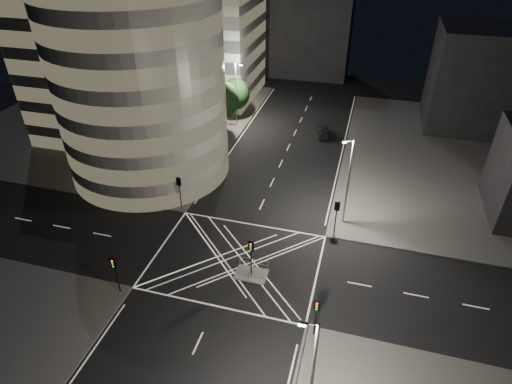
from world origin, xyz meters
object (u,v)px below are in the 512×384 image
(central_island, at_px, (251,274))
(traffic_signal_nr, at_px, (316,311))
(street_lamp_left_far, at_px, (236,93))
(traffic_signal_fl, at_px, (179,187))
(traffic_signal_fr, at_px, (337,212))
(street_lamp_right_near, at_px, (312,374))
(sedan, at_px, (323,132))
(street_lamp_left_near, at_px, (190,145))
(traffic_signal_nl, at_px, (115,269))
(traffic_signal_island, at_px, (251,252))
(street_lamp_right_far, at_px, (348,180))

(central_island, height_order, traffic_signal_nr, traffic_signal_nr)
(street_lamp_left_far, bearing_deg, traffic_signal_fl, -88.43)
(traffic_signal_fr, relative_size, street_lamp_right_near, 0.40)
(central_island, xyz_separation_m, sedan, (2.27, 31.64, 0.60))
(street_lamp_left_far, bearing_deg, street_lamp_left_near, -90.00)
(traffic_signal_fr, height_order, street_lamp_right_near, street_lamp_right_near)
(traffic_signal_fr, relative_size, street_lamp_left_far, 0.40)
(traffic_signal_fr, bearing_deg, traffic_signal_fl, 180.00)
(central_island, bearing_deg, traffic_signal_fr, 50.67)
(traffic_signal_nl, relative_size, traffic_signal_fr, 1.00)
(traffic_signal_nr, relative_size, traffic_signal_island, 1.00)
(traffic_signal_fl, distance_m, traffic_signal_island, 13.62)
(traffic_signal_fr, height_order, traffic_signal_island, same)
(street_lamp_left_far, bearing_deg, traffic_signal_nr, -63.64)
(traffic_signal_nr, relative_size, street_lamp_right_far, 0.40)
(traffic_signal_fl, relative_size, traffic_signal_fr, 1.00)
(traffic_signal_nr, xyz_separation_m, street_lamp_right_near, (0.64, -7.20, 2.63))
(central_island, bearing_deg, traffic_signal_fl, 142.46)
(traffic_signal_nl, xyz_separation_m, street_lamp_right_far, (18.24, 15.80, 2.63))
(traffic_signal_nr, distance_m, sedan, 37.29)
(traffic_signal_island, relative_size, street_lamp_right_far, 0.40)
(traffic_signal_nr, relative_size, sedan, 0.97)
(traffic_signal_nl, distance_m, street_lamp_right_near, 19.78)
(central_island, relative_size, street_lamp_left_near, 0.30)
(street_lamp_left_near, bearing_deg, street_lamp_left_far, 90.00)
(traffic_signal_island, bearing_deg, traffic_signal_nr, -37.93)
(street_lamp_right_far, distance_m, sedan, 22.30)
(street_lamp_left_near, bearing_deg, traffic_signal_fr, -15.92)
(traffic_signal_island, bearing_deg, street_lamp_left_near, 130.27)
(street_lamp_left_near, bearing_deg, traffic_signal_nr, -45.87)
(central_island, bearing_deg, street_lamp_right_far, 54.70)
(central_island, xyz_separation_m, traffic_signal_fr, (6.80, 8.30, 2.84))
(traffic_signal_fr, relative_size, sedan, 0.97)
(traffic_signal_nr, bearing_deg, traffic_signal_fr, 90.00)
(street_lamp_left_near, height_order, sedan, street_lamp_left_near)
(traffic_signal_fl, xyz_separation_m, traffic_signal_island, (10.80, -8.30, 0.00))
(traffic_signal_nr, bearing_deg, traffic_signal_island, 142.07)
(traffic_signal_nr, relative_size, street_lamp_right_near, 0.40)
(central_island, distance_m, street_lamp_right_near, 15.54)
(central_island, distance_m, traffic_signal_fl, 13.91)
(street_lamp_left_near, bearing_deg, sedan, 52.94)
(street_lamp_right_near, bearing_deg, traffic_signal_island, 120.75)
(traffic_signal_fr, bearing_deg, traffic_signal_nr, -90.00)
(traffic_signal_fr, distance_m, street_lamp_right_far, 3.48)
(street_lamp_right_far, height_order, street_lamp_right_near, same)
(traffic_signal_fl, relative_size, traffic_signal_nl, 1.00)
(street_lamp_left_near, bearing_deg, central_island, -49.73)
(traffic_signal_nl, bearing_deg, sedan, 70.52)
(traffic_signal_fr, xyz_separation_m, street_lamp_left_near, (-18.24, 5.20, 2.63))
(traffic_signal_fl, height_order, traffic_signal_island, same)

